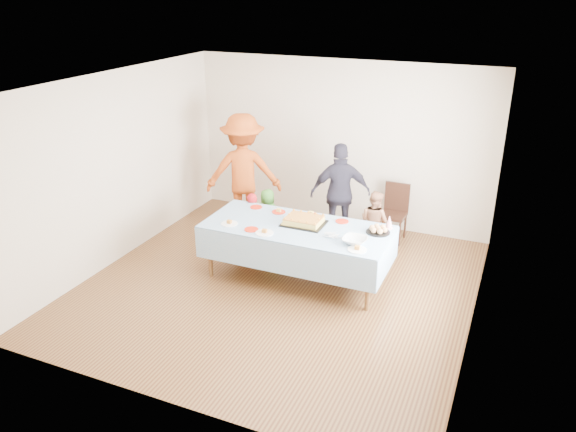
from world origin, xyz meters
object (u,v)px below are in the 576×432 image
Objects in this scene: party_table at (297,230)px; adult_left at (243,172)px; birthday_cake at (304,221)px; dining_chair at (395,209)px.

party_table is 2.01m from adult_left.
birthday_cake is 0.62× the size of dining_chair.
adult_left is at bearing 141.70° from birthday_cake.
adult_left is (-1.49, 1.33, 0.22)m from party_table.
party_table is 2.05m from dining_chair.
party_table is 4.47× the size of birthday_cake.
dining_chair is 2.49m from adult_left.
adult_left is at bearing 138.32° from party_table.
dining_chair reaches higher than birthday_cake.
dining_chair reaches higher than party_table.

